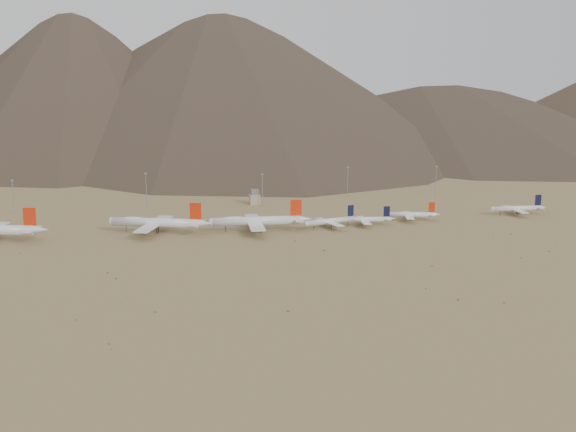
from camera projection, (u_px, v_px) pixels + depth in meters
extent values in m
plane|color=#A48C55|center=(243.00, 240.00, 453.59)|extent=(3000.00, 3000.00, 0.00)
cone|color=silver|center=(40.00, 230.00, 445.47)|extent=(11.99, 8.27, 5.63)
cube|color=silver|center=(32.00, 229.00, 445.59)|extent=(10.73, 21.79, 0.38)
cube|color=red|center=(29.00, 217.00, 444.06)|extent=(7.75, 2.58, 11.10)
cylinder|color=silver|center=(156.00, 223.00, 470.05)|extent=(56.63, 27.10, 6.04)
sphere|color=silver|center=(113.00, 221.00, 474.20)|extent=(5.92, 5.92, 5.92)
cone|color=silver|center=(205.00, 223.00, 465.30)|extent=(11.79, 8.93, 5.44)
cube|color=silver|center=(154.00, 224.00, 470.39)|extent=(28.39, 53.32, 0.76)
cube|color=silver|center=(198.00, 223.00, 465.94)|extent=(12.38, 20.89, 0.36)
cube|color=red|center=(195.00, 211.00, 464.58)|extent=(7.27, 3.30, 10.72)
cylinder|color=black|center=(126.00, 229.00, 473.95)|extent=(0.39, 0.39, 4.09)
cylinder|color=black|center=(158.00, 230.00, 472.34)|extent=(0.49, 0.49, 4.09)
cylinder|color=black|center=(157.00, 231.00, 469.40)|extent=(0.49, 0.49, 4.09)
ellipsoid|color=silver|center=(133.00, 219.00, 471.88)|extent=(19.08, 11.09, 3.63)
cylinder|color=slate|center=(159.00, 223.00, 481.09)|extent=(6.44, 4.68, 2.72)
cylinder|color=slate|center=(149.00, 230.00, 460.27)|extent=(6.44, 4.68, 2.72)
cylinder|color=slate|center=(164.00, 220.00, 490.46)|extent=(6.44, 4.68, 2.72)
cylinder|color=slate|center=(144.00, 233.00, 450.91)|extent=(6.44, 4.68, 2.72)
cylinder|color=silver|center=(256.00, 221.00, 475.44)|extent=(58.12, 11.05, 5.97)
sphere|color=silver|center=(212.00, 222.00, 471.42)|extent=(5.85, 5.85, 5.85)
cone|color=silver|center=(305.00, 219.00, 479.85)|extent=(10.84, 6.27, 5.38)
cube|color=silver|center=(255.00, 222.00, 475.45)|extent=(13.89, 53.61, 0.75)
cube|color=silver|center=(298.00, 219.00, 479.17)|extent=(6.96, 20.52, 0.36)
cube|color=red|center=(296.00, 208.00, 477.51)|extent=(7.53, 1.20, 10.60)
cylinder|color=black|center=(226.00, 229.00, 473.61)|extent=(0.39, 0.39, 4.05)
cylinder|color=black|center=(258.00, 228.00, 478.03)|extent=(0.48, 0.48, 4.05)
cylinder|color=black|center=(258.00, 229.00, 475.13)|extent=(0.48, 0.48, 4.05)
ellipsoid|color=silver|center=(233.00, 219.00, 473.03)|extent=(18.82, 6.10, 3.58)
cylinder|color=slate|center=(253.00, 221.00, 486.03)|extent=(6.00, 3.19, 2.69)
cylinder|color=slate|center=(256.00, 228.00, 465.45)|extent=(6.00, 3.19, 2.69)
cylinder|color=slate|center=(252.00, 219.00, 495.29)|extent=(6.00, 3.19, 2.69)
cylinder|color=slate|center=(258.00, 231.00, 456.19)|extent=(6.00, 3.19, 2.69)
cylinder|color=silver|center=(330.00, 221.00, 487.01)|extent=(35.60, 12.77, 3.88)
sphere|color=silver|center=(307.00, 224.00, 478.83)|extent=(3.81, 3.81, 3.81)
cone|color=silver|center=(355.00, 218.00, 496.11)|extent=(7.11, 5.00, 3.50)
cube|color=silver|center=(329.00, 222.00, 486.79)|extent=(13.26, 31.12, 0.49)
cube|color=silver|center=(351.00, 218.00, 494.78)|extent=(6.05, 12.09, 0.23)
cube|color=black|center=(351.00, 211.00, 493.40)|extent=(4.59, 1.51, 7.67)
cylinder|color=black|center=(314.00, 228.00, 481.92)|extent=(0.41, 0.41, 2.66)
cylinder|color=black|center=(330.00, 226.00, 488.82)|extent=(0.51, 0.51, 2.66)
cylinder|color=black|center=(332.00, 226.00, 487.13)|extent=(0.51, 0.51, 2.66)
cylinder|color=slate|center=(323.00, 221.00, 494.43)|extent=(3.90, 2.59, 1.75)
cylinder|color=slate|center=(336.00, 226.00, 479.53)|extent=(3.90, 2.59, 1.75)
cylinder|color=silver|center=(365.00, 220.00, 494.12)|extent=(33.41, 8.04, 3.61)
sphere|color=silver|center=(341.00, 220.00, 492.56)|extent=(3.54, 3.54, 3.54)
cone|color=silver|center=(391.00, 219.00, 495.81)|extent=(6.36, 4.02, 3.25)
cube|color=silver|center=(364.00, 220.00, 494.16)|extent=(9.10, 28.94, 0.45)
cube|color=silver|center=(387.00, 219.00, 495.54)|extent=(4.42, 11.13, 0.22)
cube|color=black|center=(387.00, 211.00, 494.50)|extent=(4.32, 0.90, 7.12)
cylinder|color=black|center=(348.00, 224.00, 493.62)|extent=(0.38, 0.38, 2.47)
cylinder|color=black|center=(365.00, 224.00, 495.65)|extent=(0.47, 0.47, 2.47)
cylinder|color=black|center=(366.00, 224.00, 493.89)|extent=(0.47, 0.47, 2.47)
cylinder|color=slate|center=(361.00, 219.00, 502.12)|extent=(3.51, 2.06, 1.62)
cylinder|color=slate|center=(366.00, 224.00, 486.55)|extent=(3.51, 2.06, 1.62)
cylinder|color=silver|center=(409.00, 215.00, 511.04)|extent=(33.30, 12.74, 3.65)
sphere|color=silver|center=(386.00, 214.00, 511.83)|extent=(3.57, 3.57, 3.57)
cone|color=silver|center=(436.00, 214.00, 510.10)|extent=(6.72, 4.82, 3.28)
cube|color=silver|center=(408.00, 215.00, 511.18)|extent=(13.08, 29.16, 0.46)
cube|color=silver|center=(432.00, 214.00, 510.21)|extent=(5.91, 11.35, 0.22)
cube|color=red|center=(432.00, 207.00, 509.25)|extent=(4.29, 1.52, 7.20)
cylinder|color=black|center=(393.00, 219.00, 512.19)|extent=(0.38, 0.38, 2.50)
cylinder|color=black|center=(410.00, 219.00, 512.50)|extent=(0.48, 0.48, 2.50)
cylinder|color=black|center=(410.00, 219.00, 510.71)|extent=(0.48, 0.48, 2.50)
cylinder|color=slate|center=(407.00, 214.00, 519.25)|extent=(3.68, 2.50, 1.64)
cylinder|color=slate|center=(410.00, 219.00, 503.45)|extent=(3.68, 2.50, 1.64)
cylinder|color=silver|center=(516.00, 208.00, 531.87)|extent=(36.70, 6.60, 3.96)
sphere|color=silver|center=(493.00, 209.00, 529.06)|extent=(3.88, 3.88, 3.88)
cone|color=silver|center=(542.00, 207.00, 534.97)|extent=(6.81, 4.03, 3.57)
cube|color=silver|center=(515.00, 209.00, 531.88)|extent=(8.09, 31.63, 0.50)
cube|color=silver|center=(539.00, 207.00, 534.50)|extent=(4.14, 12.10, 0.24)
cube|color=black|center=(538.00, 200.00, 533.32)|extent=(4.76, 0.70, 7.82)
cylinder|color=black|center=(500.00, 213.00, 530.56)|extent=(0.42, 0.42, 2.71)
cylinder|color=black|center=(516.00, 213.00, 533.60)|extent=(0.52, 0.52, 2.71)
cylinder|color=black|center=(518.00, 213.00, 531.68)|extent=(0.52, 0.52, 2.71)
cylinder|color=slate|center=(510.00, 208.00, 540.56)|extent=(3.77, 2.04, 1.78)
cylinder|color=slate|center=(521.00, 213.00, 523.58)|extent=(3.77, 2.04, 1.78)
cube|color=tan|center=(255.00, 199.00, 574.10)|extent=(8.00, 8.00, 8.00)
cube|color=slate|center=(255.00, 192.00, 572.93)|extent=(6.00, 6.00, 4.00)
cylinder|color=gray|center=(13.00, 197.00, 533.25)|extent=(0.50, 0.50, 25.00)
cube|color=gray|center=(12.00, 180.00, 530.75)|extent=(2.00, 0.60, 0.80)
cylinder|color=gray|center=(146.00, 189.00, 569.30)|extent=(0.50, 0.50, 25.00)
cube|color=gray|center=(146.00, 173.00, 566.80)|extent=(2.00, 0.60, 0.80)
cylinder|color=gray|center=(262.00, 190.00, 565.80)|extent=(0.50, 0.50, 25.00)
cube|color=gray|center=(262.00, 174.00, 563.30)|extent=(2.00, 0.60, 0.80)
cylinder|color=gray|center=(348.00, 182.00, 606.45)|extent=(0.50, 0.50, 25.00)
cube|color=gray|center=(348.00, 167.00, 603.95)|extent=(2.00, 0.60, 0.80)
cylinder|color=gray|center=(436.00, 181.00, 611.32)|extent=(0.50, 0.50, 25.00)
cube|color=gray|center=(436.00, 166.00, 608.82)|extent=(2.00, 0.60, 0.80)
ellipsoid|color=brown|center=(76.00, 320.00, 305.79)|extent=(0.71, 0.71, 0.53)
ellipsoid|color=brown|center=(458.00, 299.00, 332.72)|extent=(0.95, 0.95, 0.81)
ellipsoid|color=brown|center=(493.00, 238.00, 457.76)|extent=(0.74, 0.74, 0.42)
ellipsoid|color=brown|center=(426.00, 289.00, 349.74)|extent=(0.55, 0.55, 0.48)
ellipsoid|color=brown|center=(511.00, 234.00, 468.57)|extent=(0.78, 0.78, 0.59)
ellipsoid|color=brown|center=(288.00, 311.00, 316.56)|extent=(1.03, 1.03, 0.77)
ellipsoid|color=brown|center=(116.00, 278.00, 366.88)|extent=(1.00, 1.00, 0.71)
ellipsoid|color=brown|center=(324.00, 250.00, 424.40)|extent=(1.07, 1.07, 0.89)
ellipsoid|color=brown|center=(128.00, 298.00, 335.74)|extent=(0.51, 0.51, 0.39)
ellipsoid|color=brown|center=(278.00, 269.00, 385.06)|extent=(0.56, 0.56, 0.48)
ellipsoid|color=brown|center=(112.00, 349.00, 273.08)|extent=(0.54, 0.54, 0.48)
ellipsoid|color=brown|center=(549.00, 251.00, 422.75)|extent=(1.07, 1.07, 0.58)
ellipsoid|color=brown|center=(155.00, 312.00, 315.83)|extent=(0.86, 0.86, 0.74)
ellipsoid|color=brown|center=(397.00, 266.00, 391.28)|extent=(0.50, 0.50, 0.37)
ellipsoid|color=brown|center=(109.00, 344.00, 278.85)|extent=(0.86, 0.86, 0.43)
ellipsoid|color=brown|center=(557.00, 248.00, 431.80)|extent=(0.59, 0.59, 0.31)
ellipsoid|color=brown|center=(521.00, 258.00, 408.18)|extent=(0.69, 0.69, 0.50)
ellipsoid|color=brown|center=(108.00, 272.00, 377.68)|extent=(1.00, 1.00, 0.75)
ellipsoid|color=brown|center=(295.00, 241.00, 448.19)|extent=(0.78, 0.78, 0.68)
ellipsoid|color=brown|center=(504.00, 303.00, 328.36)|extent=(0.81, 0.81, 0.57)
ellipsoid|color=brown|center=(432.00, 266.00, 390.54)|extent=(0.79, 0.79, 0.63)
ellipsoid|color=brown|center=(20.00, 253.00, 418.22)|extent=(0.76, 0.76, 0.64)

